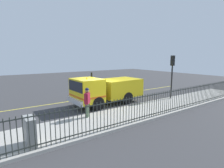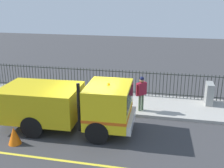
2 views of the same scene
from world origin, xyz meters
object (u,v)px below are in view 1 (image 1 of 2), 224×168
work_truck (104,89)px  utility_cabinet (30,131)px  worker_standing (87,99)px  traffic_light_near (172,68)px  traffic_cone (112,93)px

work_truck → utility_cabinet: bearing=121.0°
worker_standing → traffic_light_near: size_ratio=0.49×
work_truck → utility_cabinet: size_ratio=5.08×
traffic_cone → worker_standing: bearing=-48.7°
traffic_cone → utility_cabinet: bearing=-54.7°
utility_cabinet → work_truck: bearing=122.9°
worker_standing → traffic_cone: (-4.05, 4.61, -0.88)m
worker_standing → traffic_light_near: bearing=-44.7°
work_truck → traffic_light_near: bearing=-113.2°
utility_cabinet → traffic_light_near: bearing=99.0°
work_truck → worker_standing: (2.33, -2.70, -0.00)m
traffic_light_near → traffic_cone: 5.76m
worker_standing → utility_cabinet: 3.86m
work_truck → worker_standing: size_ratio=3.30×
worker_standing → traffic_light_near: traffic_light_near is taller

